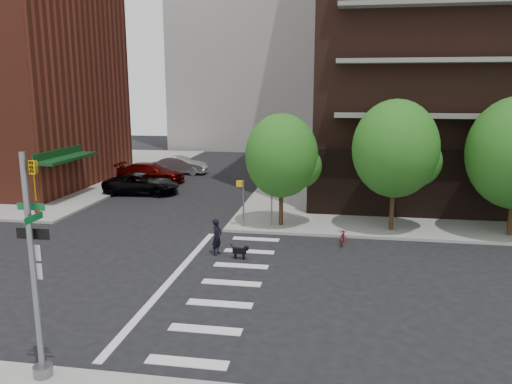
{
  "coord_description": "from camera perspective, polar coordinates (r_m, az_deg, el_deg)",
  "views": [
    {
      "loc": [
        7.05,
        -18.4,
        7.66
      ],
      "look_at": [
        3.0,
        6.0,
        2.5
      ],
      "focal_mm": 35.0,
      "sensor_mm": 36.0,
      "label": 1
    }
  ],
  "objects": [
    {
      "name": "tree_b",
      "position": [
        27.24,
        15.63,
        4.78
      ],
      "size": [
        4.5,
        4.5,
        6.65
      ],
      "color": "#301E11",
      "rests_on": "sidewalk_ne"
    },
    {
      "name": "parked_car_maroon",
      "position": [
        42.14,
        -11.93,
        2.17
      ],
      "size": [
        2.47,
        5.68,
        1.62
      ],
      "primitive_type": "imported",
      "rotation": [
        0.0,
        0.0,
        1.61
      ],
      "color": "#470403",
      "rests_on": "ground"
    },
    {
      "name": "crosswalk",
      "position": [
        20.51,
        -5.02,
        -10.18
      ],
      "size": [
        3.85,
        13.0,
        0.01
      ],
      "color": "silver",
      "rests_on": "ground"
    },
    {
      "name": "pedestrian_signal",
      "position": [
        27.36,
        -0.75,
        -0.47
      ],
      "size": [
        2.18,
        0.67,
        2.6
      ],
      "color": "slate",
      "rests_on": "sidewalk_ne"
    },
    {
      "name": "parked_car_black",
      "position": [
        37.59,
        -12.93,
        0.9
      ],
      "size": [
        2.87,
        5.62,
        1.52
      ],
      "primitive_type": "imported",
      "rotation": [
        0.0,
        0.0,
        1.63
      ],
      "color": "black",
      "rests_on": "ground"
    },
    {
      "name": "traffic_signal",
      "position": [
        14.14,
        -23.84,
        -9.79
      ],
      "size": [
        0.9,
        0.75,
        6.0
      ],
      "color": "slate",
      "rests_on": "sidewalk_s"
    },
    {
      "name": "ground",
      "position": [
        21.14,
        -10.91,
        -9.68
      ],
      "size": [
        120.0,
        120.0,
        0.0
      ],
      "primitive_type": "plane",
      "color": "black",
      "rests_on": "ground"
    },
    {
      "name": "fire_hydrant",
      "position": [
        32.32,
        -23.77,
        -1.94
      ],
      "size": [
        0.24,
        0.24,
        0.73
      ],
      "color": "#A50C0C",
      "rests_on": "sidewalk_nw"
    },
    {
      "name": "tree_a",
      "position": [
        27.31,
        2.94,
        4.16
      ],
      "size": [
        4.0,
        4.0,
        5.9
      ],
      "color": "#301E11",
      "rests_on": "sidewalk_ne"
    },
    {
      "name": "dog_walker",
      "position": [
        23.42,
        -4.49,
        -5.13
      ],
      "size": [
        0.71,
        0.56,
        1.71
      ],
      "primitive_type": "imported",
      "rotation": [
        0.0,
        0.0,
        1.31
      ],
      "color": "black",
      "rests_on": "ground"
    },
    {
      "name": "parked_car_silver",
      "position": [
        46.0,
        -8.63,
        3.07
      ],
      "size": [
        1.79,
        4.89,
        1.6
      ],
      "primitive_type": "imported",
      "rotation": [
        0.0,
        0.0,
        1.59
      ],
      "color": "#ACADB3",
      "rests_on": "ground"
    },
    {
      "name": "dog",
      "position": [
        22.89,
        -1.81,
        -6.73
      ],
      "size": [
        0.75,
        0.28,
        0.62
      ],
      "rotation": [
        0.0,
        0.0,
        -0.14
      ],
      "color": "black",
      "rests_on": "ground"
    },
    {
      "name": "sidewalk_ne",
      "position": [
        44.65,
        26.8,
        0.72
      ],
      "size": [
        39.0,
        33.0,
        0.15
      ],
      "primitive_type": "cube",
      "color": "gray",
      "rests_on": "ground"
    },
    {
      "name": "scooter",
      "position": [
        25.39,
        9.93,
        -4.97
      ],
      "size": [
        0.64,
        1.62,
        0.84
      ],
      "primitive_type": "imported",
      "rotation": [
        0.0,
        0.0,
        -0.05
      ],
      "color": "maroon",
      "rests_on": "ground"
    }
  ]
}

